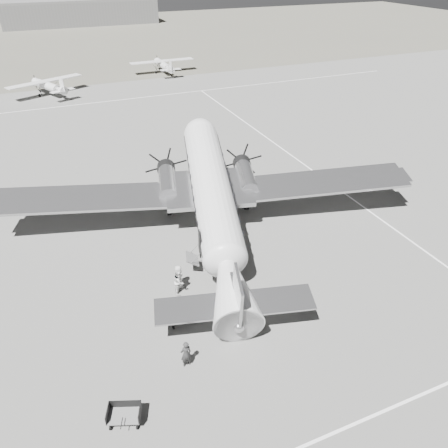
{
  "coord_description": "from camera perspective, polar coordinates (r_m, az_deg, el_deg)",
  "views": [
    {
      "loc": [
        -10.75,
        -22.53,
        17.89
      ],
      "look_at": [
        -0.99,
        0.52,
        2.2
      ],
      "focal_mm": 35.0,
      "sensor_mm": 36.0,
      "label": 1
    }
  ],
  "objects": [
    {
      "name": "ground_crew",
      "position": [
        22.84,
        -4.99,
        -16.53
      ],
      "size": [
        0.61,
        0.43,
        1.6
      ],
      "primitive_type": "imported",
      "rotation": [
        0.0,
        0.0,
        3.22
      ],
      "color": "#2B2B2B",
      "rests_on": "ground"
    },
    {
      "name": "hangar_main",
      "position": [
        144.14,
        -18.3,
        24.86
      ],
      "size": [
        42.0,
        14.0,
        6.6
      ],
      "color": "#5D5D5D",
      "rests_on": "ground"
    },
    {
      "name": "light_plane_right",
      "position": [
        80.13,
        -7.94,
        19.74
      ],
      "size": [
        11.25,
        9.19,
        2.3
      ],
      "primitive_type": null,
      "rotation": [
        0.0,
        0.0,
        0.02
      ],
      "color": "silver",
      "rests_on": "ground"
    },
    {
      "name": "grass_infield",
      "position": [
        119.37,
        -18.93,
        21.91
      ],
      "size": [
        260.0,
        90.0,
        0.01
      ],
      "primitive_type": "cube",
      "color": "#58564A",
      "rests_on": "ground"
    },
    {
      "name": "taxi_line_right",
      "position": [
        36.68,
        19.37,
        0.9
      ],
      "size": [
        0.15,
        80.0,
        0.01
      ],
      "primitive_type": "cube",
      "color": "white",
      "rests_on": "ground"
    },
    {
      "name": "baggage_cart_far",
      "position": [
        21.57,
        -12.89,
        -23.18
      ],
      "size": [
        1.82,
        1.56,
        0.87
      ],
      "primitive_type": null,
      "rotation": [
        0.0,
        0.0,
        -0.37
      ],
      "color": "slate",
      "rests_on": "ground"
    },
    {
      "name": "ground",
      "position": [
        30.71,
        2.09,
        -3.57
      ],
      "size": [
        260.0,
        260.0,
        0.0
      ],
      "primitive_type": "plane",
      "color": "slate",
      "rests_on": "ground"
    },
    {
      "name": "dc3_airliner",
      "position": [
        30.72,
        -1.46,
        3.12
      ],
      "size": [
        36.23,
        29.27,
        6.04
      ],
      "primitive_type": null,
      "rotation": [
        0.0,
        0.0,
        -0.25
      ],
      "color": "#B2B3B5",
      "rests_on": "ground"
    },
    {
      "name": "ramp_agent",
      "position": [
        26.9,
        -5.88,
        -7.47
      ],
      "size": [
        0.94,
        1.01,
        1.67
      ],
      "primitive_type": "imported",
      "rotation": [
        0.0,
        0.0,
        1.09
      ],
      "color": "silver",
      "rests_on": "ground"
    },
    {
      "name": "baggage_cart_near",
      "position": [
        25.26,
        -5.5,
        -11.62
      ],
      "size": [
        1.76,
        1.25,
        0.99
      ],
      "primitive_type": null,
      "rotation": [
        0.0,
        0.0,
        -0.0
      ],
      "color": "slate",
      "rests_on": "ground"
    },
    {
      "name": "passenger",
      "position": [
        27.34,
        -5.95,
        -6.83
      ],
      "size": [
        0.56,
        0.81,
        1.59
      ],
      "primitive_type": "imported",
      "rotation": [
        0.0,
        0.0,
        1.64
      ],
      "color": "#AFAFAD",
      "rests_on": "ground"
    },
    {
      "name": "taxi_line_horizon",
      "position": [
        65.92,
        -13.18,
        15.53
      ],
      "size": [
        90.0,
        0.15,
        0.01
      ],
      "primitive_type": "cube",
      "color": "white",
      "rests_on": "ground"
    },
    {
      "name": "light_plane_left",
      "position": [
        70.84,
        -22.01,
        16.23
      ],
      "size": [
        14.09,
        13.04,
        2.35
      ],
      "primitive_type": null,
      "rotation": [
        0.0,
        0.0,
        0.43
      ],
      "color": "silver",
      "rests_on": "ground"
    },
    {
      "name": "taxi_line_near",
      "position": [
        22.54,
        18.45,
        -22.85
      ],
      "size": [
        60.0,
        0.15,
        0.01
      ],
      "primitive_type": "cube",
      "color": "white",
      "rests_on": "ground"
    }
  ]
}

